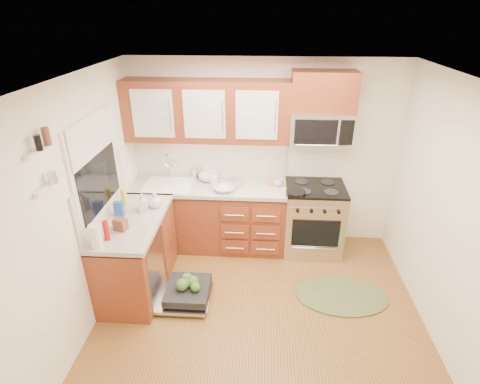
# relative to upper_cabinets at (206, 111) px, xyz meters

# --- Properties ---
(floor) EXTENTS (3.50, 3.50, 0.00)m
(floor) POSITION_rel_upper_cabinets_xyz_m (0.73, -1.57, -1.88)
(floor) COLOR brown
(floor) RESTS_ON ground
(ceiling) EXTENTS (3.50, 3.50, 0.00)m
(ceiling) POSITION_rel_upper_cabinets_xyz_m (0.73, -1.57, 0.62)
(ceiling) COLOR white
(ceiling) RESTS_ON ground
(wall_back) EXTENTS (3.50, 0.04, 2.50)m
(wall_back) POSITION_rel_upper_cabinets_xyz_m (0.73, 0.18, -0.62)
(wall_back) COLOR white
(wall_back) RESTS_ON ground
(wall_left) EXTENTS (0.04, 3.50, 2.50)m
(wall_left) POSITION_rel_upper_cabinets_xyz_m (-1.02, -1.57, -0.62)
(wall_left) COLOR white
(wall_left) RESTS_ON ground
(wall_right) EXTENTS (0.04, 3.50, 2.50)m
(wall_right) POSITION_rel_upper_cabinets_xyz_m (2.48, -1.57, -0.62)
(wall_right) COLOR white
(wall_right) RESTS_ON ground
(base_cabinet_back) EXTENTS (2.05, 0.60, 0.85)m
(base_cabinet_back) POSITION_rel_upper_cabinets_xyz_m (0.00, -0.12, -1.45)
(base_cabinet_back) COLOR #632C16
(base_cabinet_back) RESTS_ON ground
(base_cabinet_left) EXTENTS (0.60, 1.25, 0.85)m
(base_cabinet_left) POSITION_rel_upper_cabinets_xyz_m (-0.72, -1.05, -1.45)
(base_cabinet_left) COLOR #632C16
(base_cabinet_left) RESTS_ON ground
(countertop_back) EXTENTS (2.07, 0.64, 0.05)m
(countertop_back) POSITION_rel_upper_cabinets_xyz_m (0.00, -0.14, -0.97)
(countertop_back) COLOR #B0ACA1
(countertop_back) RESTS_ON base_cabinet_back
(countertop_left) EXTENTS (0.64, 1.27, 0.05)m
(countertop_left) POSITION_rel_upper_cabinets_xyz_m (-0.71, -1.05, -0.97)
(countertop_left) COLOR #B0ACA1
(countertop_left) RESTS_ON base_cabinet_left
(backsplash_back) EXTENTS (2.05, 0.02, 0.57)m
(backsplash_back) POSITION_rel_upper_cabinets_xyz_m (0.00, 0.16, -0.67)
(backsplash_back) COLOR silver
(backsplash_back) RESTS_ON ground
(backsplash_left) EXTENTS (0.02, 1.25, 0.57)m
(backsplash_left) POSITION_rel_upper_cabinets_xyz_m (-1.01, -1.05, -0.67)
(backsplash_left) COLOR silver
(backsplash_left) RESTS_ON ground
(upper_cabinets) EXTENTS (2.05, 0.35, 0.75)m
(upper_cabinets) POSITION_rel_upper_cabinets_xyz_m (0.00, 0.00, 0.00)
(upper_cabinets) COLOR #632C16
(upper_cabinets) RESTS_ON ground
(cabinet_over_mw) EXTENTS (0.76, 0.35, 0.47)m
(cabinet_over_mw) POSITION_rel_upper_cabinets_xyz_m (1.41, 0.00, 0.26)
(cabinet_over_mw) COLOR #632C16
(cabinet_over_mw) RESTS_ON ground
(range) EXTENTS (0.76, 0.64, 0.95)m
(range) POSITION_rel_upper_cabinets_xyz_m (1.41, -0.15, -1.40)
(range) COLOR silver
(range) RESTS_ON ground
(microwave) EXTENTS (0.76, 0.38, 0.40)m
(microwave) POSITION_rel_upper_cabinets_xyz_m (1.41, -0.02, -0.18)
(microwave) COLOR silver
(microwave) RESTS_ON ground
(sink) EXTENTS (0.62, 0.50, 0.26)m
(sink) POSITION_rel_upper_cabinets_xyz_m (-0.52, -0.16, -1.07)
(sink) COLOR white
(sink) RESTS_ON ground
(dishwasher) EXTENTS (0.70, 0.60, 0.20)m
(dishwasher) POSITION_rel_upper_cabinets_xyz_m (-0.13, -1.27, -1.77)
(dishwasher) COLOR silver
(dishwasher) RESTS_ON ground
(window) EXTENTS (0.03, 1.05, 1.05)m
(window) POSITION_rel_upper_cabinets_xyz_m (-1.01, -1.07, -0.32)
(window) COLOR white
(window) RESTS_ON ground
(window_blind) EXTENTS (0.02, 0.96, 0.40)m
(window_blind) POSITION_rel_upper_cabinets_xyz_m (-0.98, -1.07, 0.00)
(window_blind) COLOR white
(window_blind) RESTS_ON ground
(shelf_upper) EXTENTS (0.04, 0.40, 0.03)m
(shelf_upper) POSITION_rel_upper_cabinets_xyz_m (-0.99, -1.92, 0.17)
(shelf_upper) COLOR white
(shelf_upper) RESTS_ON ground
(shelf_lower) EXTENTS (0.04, 0.40, 0.03)m
(shelf_lower) POSITION_rel_upper_cabinets_xyz_m (-0.99, -1.92, -0.12)
(shelf_lower) COLOR white
(shelf_lower) RESTS_ON ground
(rug) EXTENTS (1.25, 1.05, 0.02)m
(rug) POSITION_rel_upper_cabinets_xyz_m (1.67, -1.10, -1.86)
(rug) COLOR #5B683B
(rug) RESTS_ON ground
(skillet) EXTENTS (0.27, 0.27, 0.05)m
(skillet) POSITION_rel_upper_cabinets_xyz_m (1.12, -0.38, -0.90)
(skillet) COLOR black
(skillet) RESTS_ON range
(stock_pot) EXTENTS (0.23, 0.23, 0.11)m
(stock_pot) POSITION_rel_upper_cabinets_xyz_m (0.35, -0.16, -0.89)
(stock_pot) COLOR silver
(stock_pot) RESTS_ON countertop_back
(cutting_board) EXTENTS (0.26, 0.17, 0.02)m
(cutting_board) POSITION_rel_upper_cabinets_xyz_m (0.91, -0.02, -0.94)
(cutting_board) COLOR #B08050
(cutting_board) RESTS_ON countertop_back
(canister) EXTENTS (0.10, 0.10, 0.15)m
(canister) POSITION_rel_upper_cabinets_xyz_m (-0.20, 0.07, -0.88)
(canister) COLOR silver
(canister) RESTS_ON countertop_back
(paper_towel_roll) EXTENTS (0.12, 0.12, 0.24)m
(paper_towel_roll) POSITION_rel_upper_cabinets_xyz_m (-0.88, -1.59, -0.83)
(paper_towel_roll) COLOR white
(paper_towel_roll) RESTS_ON countertop_left
(mustard_bottle) EXTENTS (0.07, 0.07, 0.21)m
(mustard_bottle) POSITION_rel_upper_cabinets_xyz_m (-0.90, -0.75, -0.85)
(mustard_bottle) COLOR yellow
(mustard_bottle) RESTS_ON countertop_left
(red_bottle) EXTENTS (0.06, 0.06, 0.21)m
(red_bottle) POSITION_rel_upper_cabinets_xyz_m (-0.83, -1.46, -0.84)
(red_bottle) COLOR #B70F10
(red_bottle) RESTS_ON countertop_left
(wooden_box) EXTENTS (0.15, 0.13, 0.13)m
(wooden_box) POSITION_rel_upper_cabinets_xyz_m (-0.76, -1.28, -0.89)
(wooden_box) COLOR brown
(wooden_box) RESTS_ON countertop_left
(blue_carton) EXTENTS (0.11, 0.07, 0.17)m
(blue_carton) POSITION_rel_upper_cabinets_xyz_m (-0.87, -0.98, -0.87)
(blue_carton) COLOR #245AAA
(blue_carton) RESTS_ON countertop_left
(bowl_a) EXTENTS (0.29, 0.29, 0.06)m
(bowl_a) POSITION_rel_upper_cabinets_xyz_m (0.23, -0.29, -0.92)
(bowl_a) COLOR #999999
(bowl_a) RESTS_ON countertop_back
(bowl_b) EXTENTS (0.28, 0.28, 0.09)m
(bowl_b) POSITION_rel_upper_cabinets_xyz_m (-0.01, 0.03, -0.91)
(bowl_b) COLOR #999999
(bowl_b) RESTS_ON countertop_back
(cup) EXTENTS (0.13, 0.13, 0.09)m
(cup) POSITION_rel_upper_cabinets_xyz_m (0.93, -0.08, -0.91)
(cup) COLOR #999999
(cup) RESTS_ON countertop_back
(soap_bottle_a) EXTENTS (0.11, 0.11, 0.27)m
(soap_bottle_a) POSITION_rel_upper_cabinets_xyz_m (0.10, -0.26, -0.81)
(soap_bottle_a) COLOR #999999
(soap_bottle_a) RESTS_ON countertop_back
(soap_bottle_b) EXTENTS (0.12, 0.12, 0.21)m
(soap_bottle_b) POSITION_rel_upper_cabinets_xyz_m (-0.64, -0.86, -0.84)
(soap_bottle_b) COLOR #999999
(soap_bottle_b) RESTS_ON countertop_left
(soap_bottle_c) EXTENTS (0.19, 0.19, 0.19)m
(soap_bottle_c) POSITION_rel_upper_cabinets_xyz_m (-0.52, -0.77, -0.86)
(soap_bottle_c) COLOR #999999
(soap_bottle_c) RESTS_ON countertop_left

